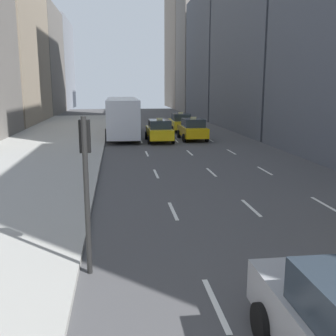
% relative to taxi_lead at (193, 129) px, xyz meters
% --- Properties ---
extents(sidewalk_left, '(8.00, 66.00, 0.15)m').
position_rel_taxi_lead_xyz_m(sidewalk_left, '(-11.00, -5.35, -0.81)').
color(sidewalk_left, '#9E9E99').
rests_on(sidewalk_left, ground).
extents(lane_markings, '(5.72, 56.00, 0.01)m').
position_rel_taxi_lead_xyz_m(lane_markings, '(-1.40, -9.35, -0.87)').
color(lane_markings, white).
rests_on(lane_markings, ground).
extents(taxi_lead, '(2.02, 4.40, 1.87)m').
position_rel_taxi_lead_xyz_m(taxi_lead, '(0.00, 0.00, 0.00)').
color(taxi_lead, yellow).
rests_on(taxi_lead, ground).
extents(taxi_third, '(2.02, 4.40, 1.87)m').
position_rel_taxi_lead_xyz_m(taxi_third, '(-2.80, -0.79, 0.00)').
color(taxi_third, yellow).
rests_on(taxi_third, ground).
extents(taxi_fourth, '(2.02, 4.40, 1.87)m').
position_rel_taxi_lead_xyz_m(taxi_fourth, '(0.00, 6.28, 0.00)').
color(taxi_fourth, yellow).
rests_on(taxi_fourth, ground).
extents(city_bus, '(2.80, 11.61, 3.25)m').
position_rel_taxi_lead_xyz_m(city_bus, '(-5.61, 3.14, 0.91)').
color(city_bus, silver).
rests_on(city_bus, ground).
extents(traffic_light_pole, '(0.24, 0.42, 3.60)m').
position_rel_taxi_lead_xyz_m(traffic_light_pole, '(-6.75, -22.59, 1.53)').
color(traffic_light_pole, black).
rests_on(traffic_light_pole, ground).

